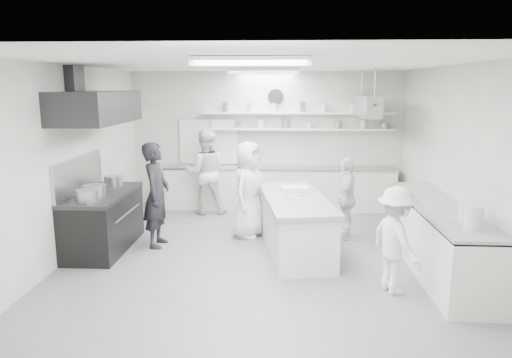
# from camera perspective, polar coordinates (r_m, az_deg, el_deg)

# --- Properties ---
(floor) EXTENTS (6.00, 7.00, 0.02)m
(floor) POSITION_cam_1_polar(r_m,az_deg,el_deg) (7.48, 0.32, -9.87)
(floor) COLOR gray
(floor) RESTS_ON ground
(ceiling) EXTENTS (6.00, 7.00, 0.02)m
(ceiling) POSITION_cam_1_polar(r_m,az_deg,el_deg) (6.99, 0.35, 13.91)
(ceiling) COLOR white
(ceiling) RESTS_ON wall_back
(wall_back) EXTENTS (6.00, 0.04, 3.00)m
(wall_back) POSITION_cam_1_polar(r_m,az_deg,el_deg) (10.54, 1.27, 4.79)
(wall_back) COLOR silver
(wall_back) RESTS_ON floor
(wall_front) EXTENTS (6.00, 0.04, 3.00)m
(wall_front) POSITION_cam_1_polar(r_m,az_deg,el_deg) (3.68, -2.35, -7.51)
(wall_front) COLOR silver
(wall_front) RESTS_ON floor
(wall_left) EXTENTS (0.04, 7.00, 3.00)m
(wall_left) POSITION_cam_1_polar(r_m,az_deg,el_deg) (7.82, -22.21, 1.69)
(wall_left) COLOR silver
(wall_left) RESTS_ON floor
(wall_right) EXTENTS (0.04, 7.00, 3.00)m
(wall_right) POSITION_cam_1_polar(r_m,az_deg,el_deg) (7.56, 23.70, 1.27)
(wall_right) COLOR silver
(wall_right) RESTS_ON floor
(stove) EXTENTS (0.80, 1.80, 0.90)m
(stove) POSITION_cam_1_polar(r_m,az_deg,el_deg) (8.24, -17.97, -5.05)
(stove) COLOR black
(stove) RESTS_ON floor
(exhaust_hood) EXTENTS (0.85, 2.00, 0.50)m
(exhaust_hood) POSITION_cam_1_polar(r_m,az_deg,el_deg) (7.94, -18.80, 8.24)
(exhaust_hood) COLOR #2A2A2D
(exhaust_hood) RESTS_ON wall_left
(back_counter) EXTENTS (5.00, 0.60, 0.92)m
(back_counter) POSITION_cam_1_polar(r_m,az_deg,el_deg) (10.41, 2.84, -1.11)
(back_counter) COLOR silver
(back_counter) RESTS_ON floor
(shelf_lower) EXTENTS (4.20, 0.26, 0.04)m
(shelf_lower) POSITION_cam_1_polar(r_m,az_deg,el_deg) (10.39, 5.13, 6.03)
(shelf_lower) COLOR silver
(shelf_lower) RESTS_ON wall_back
(shelf_upper) EXTENTS (4.20, 0.26, 0.04)m
(shelf_upper) POSITION_cam_1_polar(r_m,az_deg,el_deg) (10.36, 5.16, 7.96)
(shelf_upper) COLOR silver
(shelf_upper) RESTS_ON wall_back
(pass_through_window) EXTENTS (1.30, 0.04, 1.00)m
(pass_through_window) POSITION_cam_1_polar(r_m,az_deg,el_deg) (10.65, -5.77, 4.53)
(pass_through_window) COLOR black
(pass_through_window) RESTS_ON wall_back
(wall_clock) EXTENTS (0.32, 0.05, 0.32)m
(wall_clock) POSITION_cam_1_polar(r_m,az_deg,el_deg) (10.44, 2.40, 9.94)
(wall_clock) COLOR white
(wall_clock) RESTS_ON wall_back
(right_counter) EXTENTS (0.74, 3.30, 0.94)m
(right_counter) POSITION_cam_1_polar(r_m,az_deg,el_deg) (7.49, 21.09, -6.73)
(right_counter) COLOR silver
(right_counter) RESTS_ON floor
(pot_rack) EXTENTS (0.30, 1.60, 0.40)m
(pot_rack) POSITION_cam_1_polar(r_m,az_deg,el_deg) (9.53, 13.32, 8.63)
(pot_rack) COLOR #A5A5A5
(pot_rack) RESTS_ON ceiling
(light_fixture_front) EXTENTS (1.30, 0.25, 0.10)m
(light_fixture_front) POSITION_cam_1_polar(r_m,az_deg,el_deg) (5.19, -0.65, 14.07)
(light_fixture_front) COLOR silver
(light_fixture_front) RESTS_ON ceiling
(light_fixture_rear) EXTENTS (1.30, 0.25, 0.10)m
(light_fixture_rear) POSITION_cam_1_polar(r_m,az_deg,el_deg) (8.78, 0.93, 12.91)
(light_fixture_rear) COLOR silver
(light_fixture_rear) RESTS_ON ceiling
(prep_island) EXTENTS (1.23, 2.46, 0.87)m
(prep_island) POSITION_cam_1_polar(r_m,az_deg,el_deg) (7.78, 4.69, -5.61)
(prep_island) COLOR silver
(prep_island) RESTS_ON floor
(stove_pot) EXTENTS (0.36, 0.36, 0.24)m
(stove_pot) POSITION_cam_1_polar(r_m,az_deg,el_deg) (7.82, -19.04, -1.58)
(stove_pot) COLOR #A5A5A5
(stove_pot) RESTS_ON stove
(cook_stove) EXTENTS (0.44, 0.65, 1.77)m
(cook_stove) POSITION_cam_1_polar(r_m,az_deg,el_deg) (8.06, -11.99, -1.90)
(cook_stove) COLOR black
(cook_stove) RESTS_ON floor
(cook_back) EXTENTS (0.97, 0.81, 1.78)m
(cook_back) POSITION_cam_1_polar(r_m,az_deg,el_deg) (9.99, -6.15, 0.83)
(cook_back) COLOR silver
(cook_back) RESTS_ON floor
(cook_island_left) EXTENTS (0.80, 0.98, 1.73)m
(cook_island_left) POSITION_cam_1_polar(r_m,az_deg,el_deg) (8.39, -1.00, -1.31)
(cook_island_left) COLOR silver
(cook_island_left) RESTS_ON floor
(cook_island_right) EXTENTS (0.56, 0.92, 1.47)m
(cook_island_right) POSITION_cam_1_polar(r_m,az_deg,el_deg) (8.46, 10.92, -2.30)
(cook_island_right) COLOR silver
(cook_island_right) RESTS_ON floor
(cook_right) EXTENTS (0.83, 1.05, 1.42)m
(cook_right) POSITION_cam_1_polar(r_m,az_deg,el_deg) (6.43, 16.64, -7.13)
(cook_right) COLOR silver
(cook_right) RESTS_ON floor
(bowl_island_a) EXTENTS (0.28, 0.28, 0.06)m
(bowl_island_a) POSITION_cam_1_polar(r_m,az_deg,el_deg) (7.82, 5.08, -2.01)
(bowl_island_a) COLOR #A5A5A5
(bowl_island_a) RESTS_ON prep_island
(bowl_island_b) EXTENTS (0.25, 0.25, 0.07)m
(bowl_island_b) POSITION_cam_1_polar(r_m,az_deg,el_deg) (7.58, 4.26, -2.43)
(bowl_island_b) COLOR silver
(bowl_island_b) RESTS_ON prep_island
(bowl_right) EXTENTS (0.25, 0.25, 0.05)m
(bowl_right) POSITION_cam_1_polar(r_m,az_deg,el_deg) (6.70, 23.33, -4.56)
(bowl_right) COLOR silver
(bowl_right) RESTS_ON right_counter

